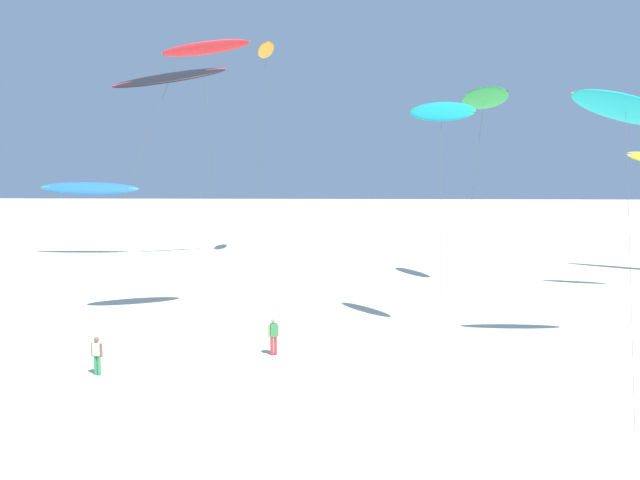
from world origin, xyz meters
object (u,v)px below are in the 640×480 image
at_px(flying_kite_1, 484,98).
at_px(flying_kite_2, 206,48).
at_px(flying_kite_7, 441,112).
at_px(person_foreground_walker, 97,354).
at_px(person_near_left, 274,335).
at_px(flying_kite_3, 89,188).
at_px(flying_kite_8, 626,108).
at_px(flying_kite_4, 170,78).
at_px(flying_kite_0, 266,50).

xyz_separation_m(flying_kite_1, flying_kite_2, (-20.80, 10.17, 5.02)).
height_order(flying_kite_1, flying_kite_7, flying_kite_1).
relative_size(person_foreground_walker, person_near_left, 0.94).
distance_m(flying_kite_3, flying_kite_8, 47.03).
xyz_separation_m(flying_kite_4, person_near_left, (5.83, -5.65, -12.05)).
relative_size(flying_kite_0, flying_kite_2, 0.98).
relative_size(flying_kite_3, flying_kite_8, 0.76).
bearing_deg(flying_kite_1, flying_kite_2, 153.94).
xyz_separation_m(flying_kite_7, person_foreground_walker, (-14.93, -7.66, -10.29)).
distance_m(flying_kite_2, flying_kite_8, 36.28).
distance_m(flying_kite_2, person_near_left, 33.26).
distance_m(flying_kite_8, person_foreground_walker, 24.91).
xyz_separation_m(flying_kite_2, person_foreground_walker, (1.18, -30.51, -17.07)).
height_order(person_foreground_walker, person_near_left, person_near_left).
height_order(flying_kite_0, flying_kite_7, flying_kite_0).
relative_size(flying_kite_7, person_foreground_walker, 7.44).
relative_size(flying_kite_0, person_near_left, 11.04).
distance_m(flying_kite_0, flying_kite_2, 5.34).
xyz_separation_m(flying_kite_1, flying_kite_8, (2.81, -16.50, -1.90)).
distance_m(flying_kite_1, flying_kite_2, 23.69).
distance_m(flying_kite_4, flying_kite_8, 21.96).
xyz_separation_m(flying_kite_0, flying_kite_4, (-2.35, -24.37, -5.15)).
bearing_deg(flying_kite_8, flying_kite_3, 139.04).
bearing_deg(person_near_left, flying_kite_0, 96.62).
height_order(flying_kite_3, person_near_left, flying_kite_3).
bearing_deg(flying_kite_3, person_near_left, -57.69).
xyz_separation_m(flying_kite_0, person_foreground_walker, (-3.46, -33.14, -17.26)).
distance_m(flying_kite_1, person_foreground_walker, 30.72).
height_order(flying_kite_7, flying_kite_8, flying_kite_8).
xyz_separation_m(flying_kite_3, person_near_left, (19.85, -31.39, -5.27)).
distance_m(flying_kite_2, flying_kite_4, 22.42).
bearing_deg(flying_kite_2, flying_kite_7, -54.82).
bearing_deg(flying_kite_1, flying_kite_3, 156.46).
bearing_deg(person_foreground_walker, flying_kite_0, 84.03).
bearing_deg(flying_kite_7, flying_kite_8, -26.95).
xyz_separation_m(flying_kite_1, flying_kite_4, (-18.50, -11.58, 0.06)).
bearing_deg(person_foreground_walker, flying_kite_4, 82.76).
distance_m(flying_kite_1, flying_kite_4, 21.82).
bearing_deg(flying_kite_8, person_foreground_walker, -170.27).
distance_m(flying_kite_7, flying_kite_8, 8.41).
height_order(flying_kite_2, flying_kite_8, flying_kite_2).
height_order(flying_kite_0, flying_kite_4, flying_kite_0).
relative_size(flying_kite_4, person_near_left, 8.16).
bearing_deg(flying_kite_0, flying_kite_7, -65.78).
relative_size(flying_kite_2, flying_kite_7, 1.61).
bearing_deg(flying_kite_2, flying_kite_4, -83.97).
bearing_deg(flying_kite_2, person_foreground_walker, -87.78).
xyz_separation_m(flying_kite_2, flying_kite_7, (16.11, -22.86, -6.78)).
xyz_separation_m(flying_kite_3, flying_kite_8, (35.33, -30.66, 4.83)).
bearing_deg(flying_kite_1, flying_kite_4, -147.96).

